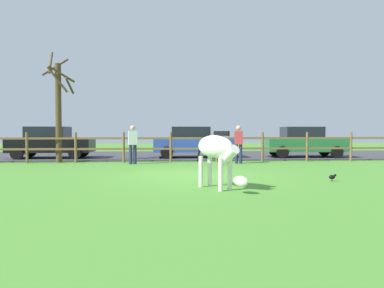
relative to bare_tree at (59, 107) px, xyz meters
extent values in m
plane|color=#47842D|center=(5.50, -5.16, -2.44)|extent=(60.00, 60.00, 0.00)
cube|color=#38383D|center=(5.50, 4.14, -2.41)|extent=(28.00, 7.40, 0.05)
cylinder|color=brown|center=(-1.32, -0.16, -1.77)|extent=(0.11, 0.11, 1.34)
cylinder|color=brown|center=(0.76, -0.16, -1.77)|extent=(0.11, 0.11, 1.34)
cylinder|color=brown|center=(2.85, -0.16, -1.77)|extent=(0.11, 0.11, 1.34)
cylinder|color=brown|center=(4.93, -0.16, -1.77)|extent=(0.11, 0.11, 1.34)
cylinder|color=brown|center=(7.02, -0.16, -1.77)|extent=(0.11, 0.11, 1.34)
cylinder|color=brown|center=(9.11, -0.16, -1.77)|extent=(0.11, 0.11, 1.34)
cylinder|color=brown|center=(11.19, -0.16, -1.77)|extent=(0.11, 0.11, 1.34)
cylinder|color=brown|center=(13.28, -0.16, -1.77)|extent=(0.11, 0.11, 1.34)
cube|color=brown|center=(4.93, -0.16, -1.83)|extent=(20.86, 0.06, 0.09)
cube|color=brown|center=(4.93, -0.16, -1.36)|extent=(20.86, 0.06, 0.09)
cylinder|color=#513A23|center=(-0.01, 0.01, -0.26)|extent=(0.26, 0.26, 4.37)
cylinder|color=#513A23|center=(0.50, -0.02, 0.95)|extent=(0.15, 1.06, 0.63)
cylinder|color=#513A23|center=(0.28, -0.45, 1.39)|extent=(1.01, 0.67, 0.66)
cylinder|color=#513A23|center=(-0.30, -0.01, 1.95)|extent=(0.14, 0.68, 1.05)
cylinder|color=#513A23|center=(0.08, -0.37, 1.16)|extent=(0.85, 0.28, 1.10)
cylinder|color=#513A23|center=(-0.26, 0.51, 1.85)|extent=(1.08, 0.60, 0.88)
ellipsoid|color=white|center=(5.91, -7.83, -1.41)|extent=(1.04, 1.31, 0.56)
cylinder|color=white|center=(6.23, -8.10, -2.05)|extent=(0.11, 0.11, 0.78)
cylinder|color=white|center=(5.98, -8.24, -2.05)|extent=(0.11, 0.11, 0.78)
cylinder|color=white|center=(5.83, -7.41, -2.05)|extent=(0.11, 0.11, 0.78)
cylinder|color=white|center=(5.58, -7.55, -2.05)|extent=(0.11, 0.11, 0.78)
cylinder|color=white|center=(6.17, -8.28, -1.60)|extent=(0.50, 0.63, 0.51)
ellipsoid|color=white|center=(6.38, -8.65, -2.16)|extent=(0.39, 0.48, 0.24)
cube|color=black|center=(6.03, -8.04, -1.09)|extent=(0.31, 0.51, 0.12)
cylinder|color=black|center=(5.57, -7.25, -1.56)|extent=(0.14, 0.19, 0.54)
cylinder|color=black|center=(9.35, -6.77, -2.41)|extent=(0.01, 0.01, 0.06)
cylinder|color=black|center=(9.35, -6.81, -2.41)|extent=(0.01, 0.01, 0.06)
ellipsoid|color=black|center=(9.35, -6.79, -2.32)|extent=(0.18, 0.10, 0.12)
sphere|color=black|center=(9.44, -6.79, -2.27)|extent=(0.07, 0.07, 0.07)
cube|color=#236B38|center=(11.86, 1.93, -1.74)|extent=(4.10, 1.94, 0.70)
cube|color=black|center=(11.71, 1.94, -1.11)|extent=(1.99, 1.68, 0.56)
cylinder|color=black|center=(13.26, 2.70, -2.09)|extent=(0.61, 0.22, 0.60)
cylinder|color=black|center=(13.16, 1.01, -2.09)|extent=(0.61, 0.22, 0.60)
cylinder|color=black|center=(10.57, 2.86, -2.09)|extent=(0.61, 0.22, 0.60)
cylinder|color=black|center=(10.47, 1.17, -2.09)|extent=(0.61, 0.22, 0.60)
cube|color=black|center=(-0.94, 2.11, -1.74)|extent=(4.03, 1.76, 0.70)
cube|color=black|center=(-1.09, 2.11, -1.11)|extent=(1.93, 1.59, 0.56)
cylinder|color=black|center=(0.42, 2.94, -2.09)|extent=(0.60, 0.19, 0.60)
cylinder|color=black|center=(0.39, 1.24, -2.09)|extent=(0.60, 0.19, 0.60)
cylinder|color=black|center=(-2.28, 2.98, -2.09)|extent=(0.60, 0.19, 0.60)
cylinder|color=black|center=(-2.31, 1.28, -2.09)|extent=(0.60, 0.19, 0.60)
cube|color=#2D4CAD|center=(6.10, 2.09, -1.74)|extent=(4.03, 1.76, 0.70)
cube|color=black|center=(5.95, 2.08, -1.11)|extent=(1.92, 1.59, 0.56)
cylinder|color=black|center=(7.43, 2.96, -2.09)|extent=(0.60, 0.19, 0.60)
cylinder|color=black|center=(7.46, 1.26, -2.09)|extent=(0.60, 0.19, 0.60)
cylinder|color=black|center=(4.74, 2.92, -2.09)|extent=(0.60, 0.19, 0.60)
cylinder|color=black|center=(4.76, 1.22, -2.09)|extent=(0.60, 0.19, 0.60)
cylinder|color=#232847|center=(3.23, -1.00, -2.03)|extent=(0.14, 0.14, 0.82)
cylinder|color=#232847|center=(3.41, -0.97, -2.03)|extent=(0.14, 0.14, 0.82)
cube|color=silver|center=(3.32, -0.99, -1.33)|extent=(0.40, 0.28, 0.58)
sphere|color=tan|center=(3.32, -0.99, -0.91)|extent=(0.22, 0.22, 0.22)
cylinder|color=#232847|center=(7.75, -1.00, -2.03)|extent=(0.14, 0.14, 0.82)
cylinder|color=#232847|center=(7.93, -1.03, -2.03)|extent=(0.14, 0.14, 0.82)
cube|color=#B7333D|center=(7.84, -1.02, -1.33)|extent=(0.39, 0.28, 0.58)
sphere|color=tan|center=(7.84, -1.02, -0.91)|extent=(0.22, 0.22, 0.22)
camera|label=1|loc=(4.69, -16.92, -1.01)|focal=35.07mm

